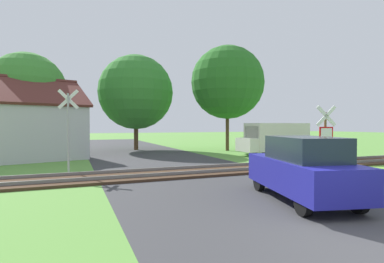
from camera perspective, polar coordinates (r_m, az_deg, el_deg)
name	(u,v)px	position (r m, az deg, el deg)	size (l,w,h in m)	color
ground_plane	(378,250)	(6.25, 31.91, -18.56)	(160.00, 160.00, 0.00)	#5B933D
road_asphalt	(295,216)	(7.54, 19.11, -14.96)	(7.68, 80.00, 0.01)	#38383A
rail_track	(190,172)	(13.16, -0.40, -7.71)	(60.00, 2.60, 0.22)	#422D1E
stop_sign_near	(326,136)	(13.52, 24.10, -0.79)	(0.86, 0.24, 2.92)	brown
crossing_sign_far	(68,125)	(14.02, -22.50, 1.15)	(0.87, 0.20, 3.67)	#9E9EA5
house	(20,130)	(21.63, -29.96, 0.31)	(8.53, 8.30, 5.20)	#B7B7BC
tree_right	(227,83)	(25.11, 6.77, 9.25)	(6.00, 6.00, 8.63)	#513823
tree_center	(136,92)	(26.04, -10.64, 7.35)	(6.29, 6.29, 8.05)	#513823
tree_left	(27,90)	(23.76, -28.88, 6.89)	(5.17, 5.17, 7.11)	#513823
mail_truck	(275,138)	(21.59, 15.47, -1.13)	(4.93, 1.97, 2.24)	silver
parked_car	(302,169)	(8.87, 20.29, -6.65)	(2.51, 4.27, 1.78)	navy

